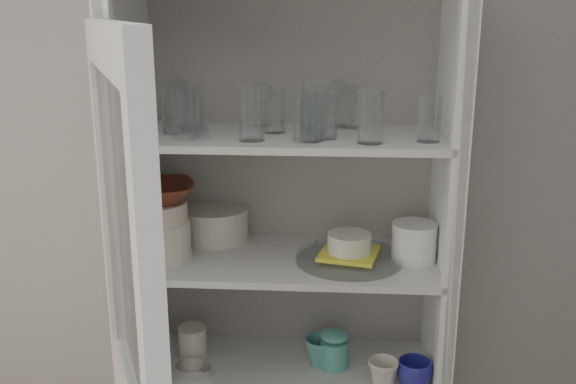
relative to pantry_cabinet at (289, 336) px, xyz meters
The scene contains 33 objects.
wall_back 0.44m from the pantry_cabinet, 140.87° to the left, with size 3.60×0.02×2.60m, color #A3A19D.
pantry_cabinet is the anchor object (origin of this frame).
tumbler_0 0.85m from the pantry_cabinet, 144.53° to the right, with size 0.07×0.07×0.13m, color silver.
tumbler_1 0.87m from the pantry_cabinet, 147.54° to the right, with size 0.08×0.08×0.15m, color silver.
tumbler_2 0.82m from the pantry_cabinet, 116.86° to the right, with size 0.07×0.07×0.15m, color silver.
tumbler_3 0.81m from the pantry_cabinet, 68.17° to the right, with size 0.06×0.06×0.13m, color silver.
tumbler_4 0.82m from the pantry_cabinet, 74.39° to the right, with size 0.07×0.07×0.14m, color silver.
tumbler_5 0.86m from the pantry_cabinet, 40.66° to the right, with size 0.07×0.07×0.15m, color silver.
tumbler_6 0.90m from the pantry_cabinet, 22.65° to the right, with size 0.07×0.07×0.13m, color silver.
tumbler_7 0.86m from the pantry_cabinet, 164.39° to the right, with size 0.07×0.07×0.13m, color silver.
tumbler_8 0.85m from the pantry_cabinet, behind, with size 0.07×0.07×0.14m, color silver.
tumbler_9 0.79m from the pantry_cabinet, 125.10° to the right, with size 0.07×0.07×0.13m, color silver.
tumbler_10 0.80m from the pantry_cabinet, 40.75° to the right, with size 0.08×0.08×0.15m, color silver.
tumbler_11 0.79m from the pantry_cabinet, 47.29° to the right, with size 0.06×0.06×0.13m, color silver.
goblet_0 0.88m from the pantry_cabinet, behind, with size 0.08×0.08×0.17m, color silver, non-canonical shape.
goblet_1 0.80m from the pantry_cabinet, 149.56° to the left, with size 0.07×0.07×0.15m, color silver, non-canonical shape.
goblet_2 0.82m from the pantry_cabinet, 22.56° to the left, with size 0.07×0.07×0.16m, color silver, non-canonical shape.
goblet_3 0.82m from the pantry_cabinet, 12.57° to the left, with size 0.07×0.07×0.15m, color silver, non-canonical shape.
plate_stack_front 0.57m from the pantry_cabinet, 164.58° to the right, with size 0.21×0.21×0.13m, color beige.
plate_stack_back 0.46m from the pantry_cabinet, 163.56° to the left, with size 0.23×0.23×0.11m, color beige.
cream_bowl 0.64m from the pantry_cabinet, 164.58° to the right, with size 0.20×0.20×0.06m, color beige.
terracotta_bowl 0.69m from the pantry_cabinet, 164.58° to the right, with size 0.24×0.24×0.06m, color #582617.
glass_platter 0.40m from the pantry_cabinet, 26.24° to the right, with size 0.34×0.34×0.02m, color silver.
yellow_trivet 0.41m from the pantry_cabinet, 26.24° to the right, with size 0.17×0.17×0.01m, color yellow.
white_ramekin 0.44m from the pantry_cabinet, 26.24° to the right, with size 0.14×0.14×0.06m, color beige.
grey_bowl_stack 0.56m from the pantry_cabinet, ahead, with size 0.14×0.14×0.12m, color silver.
mug_blue 0.44m from the pantry_cabinet, 20.48° to the right, with size 0.11×0.11×0.09m, color navy.
mug_teal 0.12m from the pantry_cabinet, 23.40° to the right, with size 0.11×0.11×0.10m, color #178183.
mug_white 0.35m from the pantry_cabinet, 27.77° to the right, with size 0.10×0.10×0.09m, color beige.
teal_jar 0.17m from the pantry_cabinet, 19.77° to the right, with size 0.10×0.10×0.12m.
measuring_cups 0.35m from the pantry_cabinet, 155.77° to the right, with size 0.10×0.10×0.04m, color silver.
white_canister 0.33m from the pantry_cabinet, behind, with size 0.10×0.10×0.11m, color beige.
tumbler_12 0.81m from the pantry_cabinet, 51.90° to the right, with size 0.07×0.07×0.14m, color silver.
Camera 1 is at (0.34, -0.65, 2.02)m, focal length 40.00 mm.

